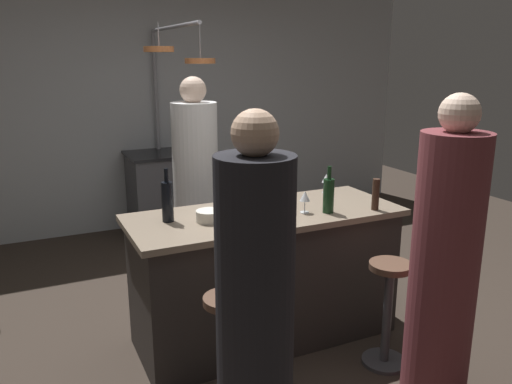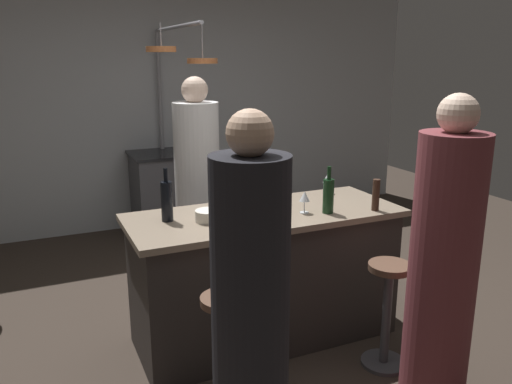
% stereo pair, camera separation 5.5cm
% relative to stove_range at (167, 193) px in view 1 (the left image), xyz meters
% --- Properties ---
extents(ground_plane, '(9.00, 9.00, 0.00)m').
position_rel_stove_range_xyz_m(ground_plane, '(0.00, -2.45, -0.45)').
color(ground_plane, '#382D26').
extents(back_wall, '(6.40, 0.16, 2.60)m').
position_rel_stove_range_xyz_m(back_wall, '(0.00, 0.40, 0.85)').
color(back_wall, '#B2B7BC').
rests_on(back_wall, ground_plane).
extents(kitchen_island, '(1.80, 0.72, 0.90)m').
position_rel_stove_range_xyz_m(kitchen_island, '(0.00, -2.45, 0.01)').
color(kitchen_island, '#332D2B').
rests_on(kitchen_island, ground_plane).
extents(stove_range, '(0.80, 0.64, 0.89)m').
position_rel_stove_range_xyz_m(stove_range, '(0.00, 0.00, 0.00)').
color(stove_range, '#47474C').
rests_on(stove_range, ground_plane).
extents(chef, '(0.37, 0.37, 1.74)m').
position_rel_stove_range_xyz_m(chef, '(-0.14, -1.44, 0.36)').
color(chef, white).
rests_on(chef, ground_plane).
extents(bar_stool_left, '(0.28, 0.28, 0.68)m').
position_rel_stove_range_xyz_m(bar_stool_left, '(-0.52, -3.07, -0.07)').
color(bar_stool_left, '#4C4C51').
rests_on(bar_stool_left, ground_plane).
extents(guest_left, '(0.36, 0.36, 1.68)m').
position_rel_stove_range_xyz_m(guest_left, '(-0.54, -3.43, 0.33)').
color(guest_left, black).
rests_on(guest_left, ground_plane).
extents(bar_stool_right, '(0.28, 0.28, 0.68)m').
position_rel_stove_range_xyz_m(bar_stool_right, '(0.54, -3.07, -0.07)').
color(bar_stool_right, '#4C4C51').
rests_on(bar_stool_right, ground_plane).
extents(guest_right, '(0.36, 0.36, 1.71)m').
position_rel_stove_range_xyz_m(guest_right, '(0.59, -3.44, 0.35)').
color(guest_right, brown).
rests_on(guest_right, ground_plane).
extents(overhead_pot_rack, '(0.60, 1.52, 2.17)m').
position_rel_stove_range_xyz_m(overhead_pot_rack, '(-0.06, -0.52, 1.20)').
color(overhead_pot_rack, gray).
rests_on(overhead_pot_rack, ground_plane).
extents(pepper_mill, '(0.05, 0.05, 0.21)m').
position_rel_stove_range_xyz_m(pepper_mill, '(0.68, -2.71, 0.56)').
color(pepper_mill, '#382319').
rests_on(pepper_mill, kitchen_island).
extents(wine_bottle_red, '(0.07, 0.07, 0.31)m').
position_rel_stove_range_xyz_m(wine_bottle_red, '(0.36, -2.63, 0.57)').
color(wine_bottle_red, '#143319').
rests_on(wine_bottle_red, kitchen_island).
extents(wine_bottle_white, '(0.07, 0.07, 0.29)m').
position_rel_stove_range_xyz_m(wine_bottle_white, '(-0.12, -2.26, 0.56)').
color(wine_bottle_white, gray).
rests_on(wine_bottle_white, kitchen_island).
extents(wine_bottle_dark, '(0.07, 0.07, 0.33)m').
position_rel_stove_range_xyz_m(wine_bottle_dark, '(-0.63, -2.37, 0.58)').
color(wine_bottle_dark, black).
rests_on(wine_bottle_dark, kitchen_island).
extents(wine_glass_near_left_guest, '(0.07, 0.07, 0.15)m').
position_rel_stove_range_xyz_m(wine_glass_near_left_guest, '(-0.23, -2.38, 0.56)').
color(wine_glass_near_left_guest, silver).
rests_on(wine_glass_near_left_guest, kitchen_island).
extents(wine_glass_by_chef, '(0.07, 0.07, 0.15)m').
position_rel_stove_range_xyz_m(wine_glass_by_chef, '(0.22, -2.57, 0.56)').
color(wine_glass_by_chef, silver).
rests_on(wine_glass_by_chef, kitchen_island).
extents(wine_glass_near_right_guest, '(0.07, 0.07, 0.15)m').
position_rel_stove_range_xyz_m(wine_glass_near_right_guest, '(0.62, -2.20, 0.56)').
color(wine_glass_near_right_guest, silver).
rests_on(wine_glass_near_right_guest, kitchen_island).
extents(mixing_bowl_steel, '(0.22, 0.22, 0.08)m').
position_rel_stove_range_xyz_m(mixing_bowl_steel, '(0.13, -2.28, 0.49)').
color(mixing_bowl_steel, '#B7B7BC').
rests_on(mixing_bowl_steel, kitchen_island).
extents(mixing_bowl_ceramic, '(0.16, 0.16, 0.07)m').
position_rel_stove_range_xyz_m(mixing_bowl_ceramic, '(-0.40, -2.48, 0.49)').
color(mixing_bowl_ceramic, silver).
rests_on(mixing_bowl_ceramic, kitchen_island).
extents(mixing_bowl_wooden, '(0.18, 0.18, 0.07)m').
position_rel_stove_range_xyz_m(mixing_bowl_wooden, '(-0.12, -2.52, 0.49)').
color(mixing_bowl_wooden, brown).
rests_on(mixing_bowl_wooden, kitchen_island).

